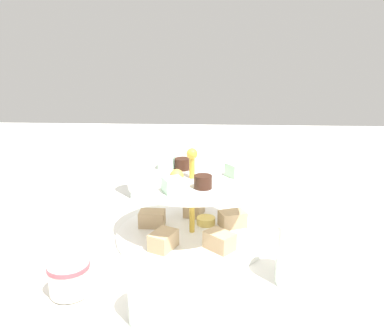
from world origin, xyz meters
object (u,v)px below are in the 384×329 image
(water_glass_short_left, at_px, (153,295))
(butter_knife_left, at_px, (291,201))
(tiered_serving_stand, at_px, (192,212))
(teacup_with_saucer, at_px, (70,280))
(water_glass_mid_back, at_px, (297,255))
(water_glass_tall_right, at_px, (144,170))
(butter_knife_right, at_px, (36,237))

(water_glass_short_left, distance_m, butter_knife_left, 0.50)
(tiered_serving_stand, relative_size, water_glass_short_left, 3.98)
(teacup_with_saucer, distance_m, water_glass_mid_back, 0.33)
(tiered_serving_stand, bearing_deg, water_glass_tall_right, 31.53)
(water_glass_mid_back, bearing_deg, water_glass_tall_right, 39.63)
(water_glass_tall_right, relative_size, water_glass_mid_back, 1.46)
(water_glass_tall_right, distance_m, butter_knife_right, 0.29)
(butter_knife_left, height_order, water_glass_mid_back, water_glass_mid_back)
(water_glass_tall_right, relative_size, butter_knife_left, 0.78)
(tiered_serving_stand, height_order, butter_knife_right, tiered_serving_stand)
(teacup_with_saucer, relative_size, butter_knife_right, 0.53)
(butter_knife_left, xyz_separation_m, water_glass_mid_back, (-0.33, 0.06, 0.04))
(water_glass_tall_right, height_order, butter_knife_left, water_glass_tall_right)
(teacup_with_saucer, bearing_deg, water_glass_tall_right, -5.07)
(butter_knife_left, xyz_separation_m, butter_knife_right, (-0.21, 0.51, 0.00))
(teacup_with_saucer, relative_size, water_glass_mid_back, 0.98)
(water_glass_short_left, height_order, water_glass_mid_back, water_glass_mid_back)
(tiered_serving_stand, relative_size, water_glass_mid_back, 3.05)
(tiered_serving_stand, distance_m, water_glass_tall_right, 0.24)
(butter_knife_right, xyz_separation_m, water_glass_mid_back, (-0.12, -0.45, 0.04))
(water_glass_tall_right, distance_m, butter_knife_left, 0.35)
(teacup_with_saucer, xyz_separation_m, butter_knife_right, (0.17, 0.13, -0.02))
(tiered_serving_stand, height_order, butter_knife_left, tiered_serving_stand)
(water_glass_tall_right, height_order, teacup_with_saucer, water_glass_tall_right)
(water_glass_short_left, xyz_separation_m, butter_knife_right, (0.21, 0.25, -0.03))
(water_glass_short_left, distance_m, water_glass_mid_back, 0.22)
(tiered_serving_stand, xyz_separation_m, butter_knife_left, (0.19, -0.22, -0.05))
(water_glass_tall_right, xyz_separation_m, water_glass_mid_back, (-0.35, -0.29, -0.02))
(teacup_with_saucer, bearing_deg, butter_knife_right, 36.89)
(butter_knife_right, bearing_deg, water_glass_tall_right, 149.87)
(water_glass_tall_right, bearing_deg, butter_knife_right, 144.24)
(water_glass_tall_right, xyz_separation_m, butter_knife_left, (-0.01, -0.34, -0.06))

